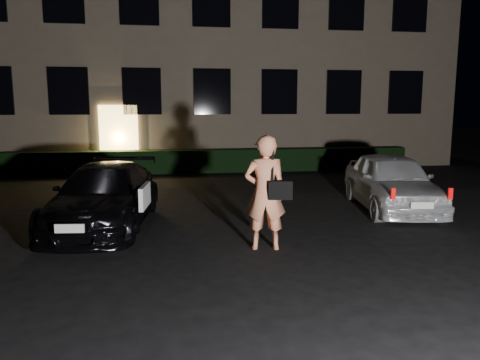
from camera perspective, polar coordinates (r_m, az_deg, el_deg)
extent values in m
plane|color=black|center=(7.57, 4.51, -10.13)|extent=(80.00, 80.00, 0.00)
cube|color=#685B4A|center=(22.30, -4.49, 18.12)|extent=(20.00, 8.00, 12.00)
cube|color=#E1B65C|center=(18.04, -14.54, 4.86)|extent=(1.40, 0.10, 2.50)
cube|color=black|center=(18.26, -20.16, 10.15)|extent=(1.40, 0.10, 1.70)
cube|color=black|center=(17.93, -11.85, 10.53)|extent=(1.40, 0.10, 1.70)
cube|color=black|center=(17.98, -3.41, 10.70)|extent=(1.40, 0.10, 1.70)
cube|color=black|center=(18.41, 4.82, 10.65)|extent=(1.40, 0.10, 1.70)
cube|color=black|center=(19.17, 12.53, 10.41)|extent=(1.40, 0.10, 1.70)
cube|color=black|center=(20.25, 19.52, 10.02)|extent=(1.40, 0.10, 1.70)
cube|color=black|center=(18.31, -12.20, 20.59)|extent=(1.40, 0.10, 1.70)
cube|color=black|center=(18.36, -3.51, 20.74)|extent=(1.40, 0.10, 1.70)
cube|color=black|center=(18.77, 4.96, 20.46)|extent=(1.40, 0.10, 1.70)
cube|color=black|center=(19.52, 12.87, 19.83)|extent=(1.40, 0.10, 1.70)
cube|color=black|center=(20.58, 20.01, 18.95)|extent=(1.40, 0.10, 1.70)
cube|color=black|center=(17.66, -3.20, 2.36)|extent=(15.00, 0.70, 0.85)
imported|color=black|center=(10.06, -16.16, -1.89)|extent=(2.26, 4.56, 1.27)
cube|color=white|center=(9.06, -11.53, -1.92)|extent=(0.18, 0.91, 0.42)
cube|color=silver|center=(7.94, -20.07, -5.56)|extent=(0.47, 0.09, 0.14)
imported|color=silver|center=(11.80, 17.97, -0.15)|extent=(2.22, 4.22, 1.37)
cube|color=red|center=(9.82, 18.18, -1.59)|extent=(0.09, 0.06, 0.23)
cube|color=red|center=(10.22, 24.28, -1.53)|extent=(0.09, 0.06, 0.23)
cube|color=silver|center=(10.00, 21.32, -2.90)|extent=(0.46, 0.11, 0.13)
imported|color=#E6865F|center=(8.08, 3.05, -1.56)|extent=(0.78, 0.56, 1.99)
cube|color=black|center=(7.96, 4.91, -1.21)|extent=(0.43, 0.23, 0.32)
cube|color=black|center=(7.92, 3.95, 2.05)|extent=(0.05, 0.07, 0.62)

